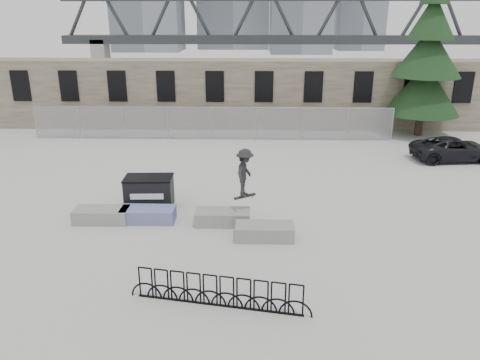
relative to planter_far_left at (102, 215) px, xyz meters
The scene contains 13 objects.
ground 3.13m from the planter_far_left, ahead, with size 120.00×120.00×0.00m, color #BABBB5.
stone_wall 16.54m from the planter_far_left, 79.07° to the left, with size 36.00×2.58×4.50m.
chainlink_fence 12.79m from the planter_far_left, 75.89° to the left, with size 22.06×0.06×2.02m.
planter_far_left is the anchor object (origin of this frame).
planter_center_left 1.72m from the planter_far_left, ahead, with size 2.00×0.90×0.52m.
planter_center_right 4.51m from the planter_far_left, ahead, with size 2.00×0.90×0.52m.
planter_offset 6.15m from the planter_far_left, 11.65° to the right, with size 2.00×0.90×0.52m.
dumpster 2.15m from the planter_far_left, 45.46° to the left, with size 1.94×1.23×1.25m.
bike_rack 7.06m from the planter_far_left, 47.99° to the right, with size 4.87×0.94×0.90m.
spruce_tree 21.78m from the planter_far_left, 40.46° to the left, with size 4.55×4.55×11.50m.
truss_bridge 56.56m from the planter_far_left, 76.56° to the left, with size 70.00×3.00×9.80m.
suv 18.26m from the planter_far_left, 27.10° to the left, with size 2.03×4.40×1.22m, color black.
skateboarder 5.57m from the planter_far_left, ahead, with size 0.92×1.27×1.89m.
Camera 1 is at (2.45, -15.67, 7.25)m, focal length 35.00 mm.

